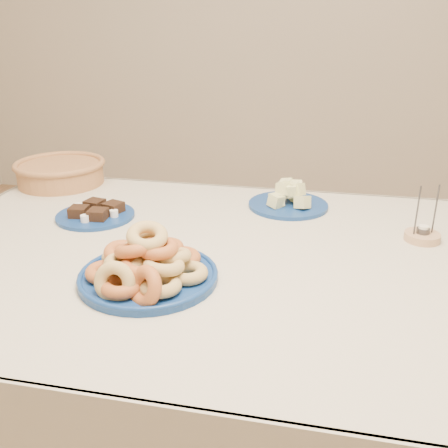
{
  "coord_description": "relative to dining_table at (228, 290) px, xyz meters",
  "views": [
    {
      "loc": [
        0.23,
        -1.12,
        1.29
      ],
      "look_at": [
        0.0,
        -0.05,
        0.85
      ],
      "focal_mm": 40.0,
      "sensor_mm": 36.0,
      "label": 1
    }
  ],
  "objects": [
    {
      "name": "donut_platter",
      "position": [
        -0.15,
        -0.18,
        0.14
      ],
      "size": [
        0.37,
        0.37,
        0.14
      ],
      "rotation": [
        0.0,
        0.0,
        -0.18
      ],
      "color": "navy",
      "rests_on": "dining_table"
    },
    {
      "name": "melon_plate",
      "position": [
        0.12,
        0.38,
        0.14
      ],
      "size": [
        0.3,
        0.3,
        0.09
      ],
      "rotation": [
        0.0,
        0.0,
        0.2
      ],
      "color": "navy",
      "rests_on": "dining_table"
    },
    {
      "name": "dining_table",
      "position": [
        0.0,
        0.0,
        0.0
      ],
      "size": [
        1.71,
        1.11,
        0.75
      ],
      "color": "brown",
      "rests_on": "ground"
    },
    {
      "name": "wicker_basket",
      "position": [
        -0.71,
        0.45,
        0.15
      ],
      "size": [
        0.38,
        0.38,
        0.08
      ],
      "rotation": [
        0.0,
        0.0,
        -0.21
      ],
      "color": "#915F3A",
      "rests_on": "dining_table"
    },
    {
      "name": "candle_holder",
      "position": [
        0.49,
        0.19,
        0.12
      ],
      "size": [
        0.12,
        0.12,
        0.16
      ],
      "rotation": [
        0.0,
        0.0,
        0.42
      ],
      "color": "tan",
      "rests_on": "dining_table"
    },
    {
      "name": "brownie_plate",
      "position": [
        -0.44,
        0.16,
        0.12
      ],
      "size": [
        0.24,
        0.24,
        0.04
      ],
      "rotation": [
        0.0,
        0.0,
        -0.01
      ],
      "color": "navy",
      "rests_on": "dining_table"
    }
  ]
}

